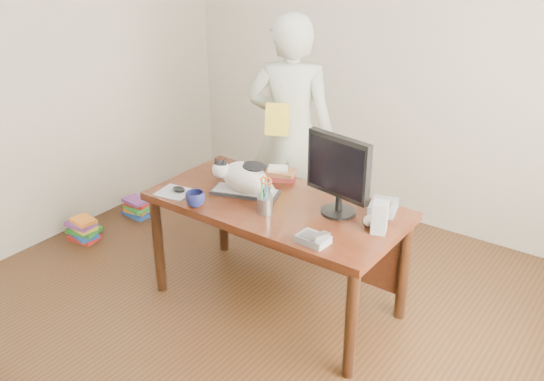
{
  "coord_description": "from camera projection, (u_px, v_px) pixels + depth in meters",
  "views": [
    {
      "loc": [
        1.96,
        -2.17,
        2.41
      ],
      "look_at": [
        0.0,
        0.55,
        0.85
      ],
      "focal_mm": 40.0,
      "sensor_mm": 36.0,
      "label": 1
    }
  ],
  "objects": [
    {
      "name": "baseball",
      "position": [
        369.0,
        221.0,
        3.48
      ],
      "size": [
        0.07,
        0.07,
        0.07
      ],
      "rotation": [
        0.0,
        0.0,
        0.0
      ],
      "color": "silver",
      "rests_on": "desk"
    },
    {
      "name": "calculator",
      "position": [
        383.0,
        207.0,
        3.66
      ],
      "size": [
        0.2,
        0.24,
        0.06
      ],
      "rotation": [
        0.0,
        0.0,
        0.26
      ],
      "color": "slate",
      "rests_on": "desk"
    },
    {
      "name": "mousepad",
      "position": [
        175.0,
        192.0,
        3.91
      ],
      "size": [
        0.24,
        0.22,
        0.0
      ],
      "rotation": [
        0.0,
        0.0,
        0.16
      ],
      "color": "#A7AAB3",
      "rests_on": "desk"
    },
    {
      "name": "cat",
      "position": [
        243.0,
        176.0,
        3.84
      ],
      "size": [
        0.41,
        0.3,
        0.24
      ],
      "rotation": [
        0.0,
        0.0,
        0.32
      ],
      "color": "silver",
      "rests_on": "keyboard"
    },
    {
      "name": "coffee_mug",
      "position": [
        195.0,
        199.0,
        3.71
      ],
      "size": [
        0.15,
        0.15,
        0.09
      ],
      "primitive_type": "imported",
      "rotation": [
        0.0,
        0.0,
        0.34
      ],
      "color": "#0D1136",
      "rests_on": "desk"
    },
    {
      "name": "room",
      "position": [
        209.0,
        139.0,
        3.08
      ],
      "size": [
        4.5,
        4.5,
        4.5
      ],
      "color": "black",
      "rests_on": "ground"
    },
    {
      "name": "mouse",
      "position": [
        179.0,
        189.0,
        3.9
      ],
      "size": [
        0.1,
        0.08,
        0.04
      ],
      "rotation": [
        0.0,
        0.0,
        0.16
      ],
      "color": "black",
      "rests_on": "mousepad"
    },
    {
      "name": "book_stack",
      "position": [
        279.0,
        174.0,
        4.1
      ],
      "size": [
        0.26,
        0.23,
        0.08
      ],
      "rotation": [
        0.0,
        0.0,
        0.4
      ],
      "color": "#531618",
      "rests_on": "desk"
    },
    {
      "name": "book_pile_b",
      "position": [
        138.0,
        207.0,
        5.23
      ],
      "size": [
        0.26,
        0.2,
        0.15
      ],
      "color": "#19409A",
      "rests_on": "ground"
    },
    {
      "name": "person",
      "position": [
        290.0,
        133.0,
        4.51
      ],
      "size": [
        0.77,
        0.66,
        1.79
      ],
      "primitive_type": "imported",
      "rotation": [
        0.0,
        0.0,
        3.57
      ],
      "color": "white",
      "rests_on": "ground"
    },
    {
      "name": "monitor",
      "position": [
        338.0,
        171.0,
        3.52
      ],
      "size": [
        0.44,
        0.25,
        0.49
      ],
      "rotation": [
        0.0,
        0.0,
        -0.17
      ],
      "color": "black",
      "rests_on": "desk"
    },
    {
      "name": "desk",
      "position": [
        284.0,
        219.0,
        3.9
      ],
      "size": [
        1.6,
        0.8,
        0.75
      ],
      "color": "black",
      "rests_on": "ground"
    },
    {
      "name": "keyboard",
      "position": [
        245.0,
        192.0,
        3.89
      ],
      "size": [
        0.46,
        0.29,
        0.03
      ],
      "rotation": [
        0.0,
        0.0,
        0.32
      ],
      "color": "black",
      "rests_on": "desk"
    },
    {
      "name": "book_pile_a",
      "position": [
        84.0,
        229.0,
        4.84
      ],
      "size": [
        0.27,
        0.22,
        0.18
      ],
      "color": "#A11A17",
      "rests_on": "ground"
    },
    {
      "name": "held_book",
      "position": [
        277.0,
        119.0,
        4.32
      ],
      "size": [
        0.2,
        0.16,
        0.24
      ],
      "rotation": [
        0.0,
        0.0,
        0.43
      ],
      "color": "yellow",
      "rests_on": "person"
    },
    {
      "name": "speaker",
      "position": [
        380.0,
        217.0,
        3.39
      ],
      "size": [
        0.11,
        0.11,
        0.19
      ],
      "rotation": [
        0.0,
        0.0,
        0.32
      ],
      "color": "gray",
      "rests_on": "desk"
    },
    {
      "name": "phone",
      "position": [
        314.0,
        239.0,
        3.31
      ],
      "size": [
        0.18,
        0.15,
        0.08
      ],
      "rotation": [
        0.0,
        0.0,
        -0.07
      ],
      "color": "slate",
      "rests_on": "desk"
    },
    {
      "name": "pen_cup",
      "position": [
        265.0,
        203.0,
        3.62
      ],
      "size": [
        0.1,
        0.1,
        0.24
      ],
      "rotation": [
        0.0,
        0.0,
        0.07
      ],
      "color": "gray",
      "rests_on": "desk"
    }
  ]
}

